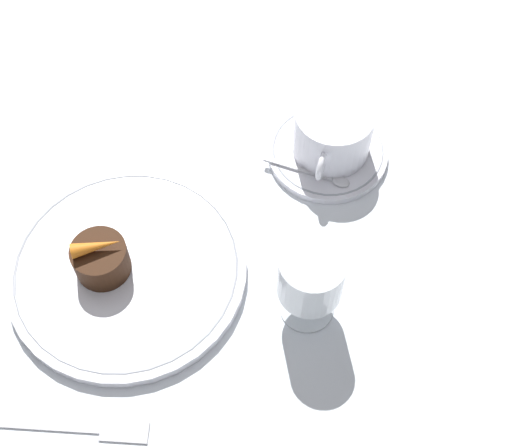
% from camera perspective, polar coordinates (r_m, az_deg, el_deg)
% --- Properties ---
extents(ground_plane, '(3.00, 3.00, 0.00)m').
position_cam_1_polar(ground_plane, '(0.83, -6.35, -4.24)').
color(ground_plane, white).
extents(dinner_plate, '(0.28, 0.28, 0.01)m').
position_cam_1_polar(dinner_plate, '(0.83, -10.26, -3.59)').
color(dinner_plate, white).
rests_on(dinner_plate, ground_plane).
extents(saucer, '(0.15, 0.15, 0.01)m').
position_cam_1_polar(saucer, '(0.92, 5.74, 5.79)').
color(saucer, white).
rests_on(saucer, ground_plane).
extents(coffee_cup, '(0.12, 0.10, 0.07)m').
position_cam_1_polar(coffee_cup, '(0.89, 6.16, 7.43)').
color(coffee_cup, white).
rests_on(coffee_cup, saucer).
extents(spoon, '(0.02, 0.11, 0.00)m').
position_cam_1_polar(spoon, '(0.89, 4.84, 3.97)').
color(spoon, silver).
rests_on(spoon, saucer).
extents(wine_glass, '(0.07, 0.07, 0.11)m').
position_cam_1_polar(wine_glass, '(0.74, 4.40, -4.41)').
color(wine_glass, silver).
rests_on(wine_glass, ground_plane).
extents(fork, '(0.06, 0.19, 0.01)m').
position_cam_1_polar(fork, '(0.78, -14.01, -15.58)').
color(fork, silver).
rests_on(fork, ground_plane).
extents(dessert_cake, '(0.06, 0.06, 0.04)m').
position_cam_1_polar(dessert_cake, '(0.81, -12.30, -2.77)').
color(dessert_cake, '#381E0F').
rests_on(dessert_cake, dinner_plate).
extents(carrot_garnish, '(0.04, 0.05, 0.02)m').
position_cam_1_polar(carrot_garnish, '(0.79, -12.69, -1.76)').
color(carrot_garnish, orange).
rests_on(carrot_garnish, dessert_cake).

